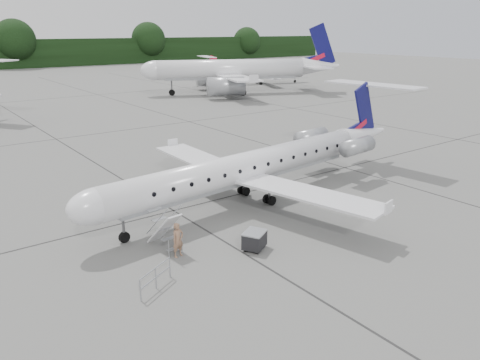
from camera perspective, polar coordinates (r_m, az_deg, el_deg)
ground at (r=28.76m, az=8.87°, el=-4.39°), size 320.00×320.00×0.00m
main_regional_jet at (r=29.56m, az=0.74°, el=3.35°), size 28.07×21.49×6.74m
airstair at (r=24.32m, az=-9.24°, el=-5.98°), size 1.06×2.19×2.11m
passenger at (r=23.47m, az=-7.57°, el=-7.26°), size 0.71×0.54×1.78m
safety_railing at (r=21.06m, az=-10.23°, el=-11.72°), size 1.98×1.11×1.00m
baggage_cart at (r=24.16m, az=1.77°, el=-7.32°), size 1.51×1.42×1.03m
bg_narrowbody at (r=82.48m, az=-1.13°, el=14.48°), size 39.28×34.73×11.67m
bg_regional_right at (r=98.36m, az=2.78°, el=13.32°), size 25.85×21.61×5.84m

